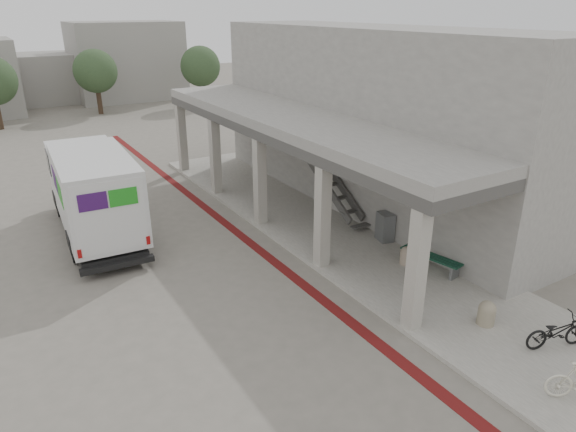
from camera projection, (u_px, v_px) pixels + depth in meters
ground at (272, 291)px, 14.93m from camera, size 120.00×120.00×0.00m
bike_lane_stripe at (268, 257)px, 16.99m from camera, size 0.35×40.00×0.01m
sidewalk at (377, 257)px, 16.84m from camera, size 4.40×28.00×0.12m
transit_building at (363, 122)px, 20.49m from camera, size 7.60×17.00×7.00m
distant_backdrop at (17, 74)px, 40.85m from camera, size 28.00×10.00×6.50m
tree_mid at (95, 71)px, 38.36m from camera, size 3.20×3.20×4.80m
tree_right at (200, 66)px, 41.44m from camera, size 3.20×3.20×4.80m
fedex_truck at (93, 190)px, 18.10m from camera, size 2.69×7.47×3.14m
bench at (431, 259)px, 15.84m from camera, size 0.82×2.03×0.47m
bollard_near at (487, 313)px, 13.08m from camera, size 0.44×0.44×0.66m
bollard_far at (406, 255)px, 16.19m from camera, size 0.39×0.39×0.58m
utility_cabinet at (385, 227)px, 17.75m from camera, size 0.58×0.69×1.01m
bicycle_black at (557, 332)px, 12.17m from camera, size 1.70×1.06×0.84m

